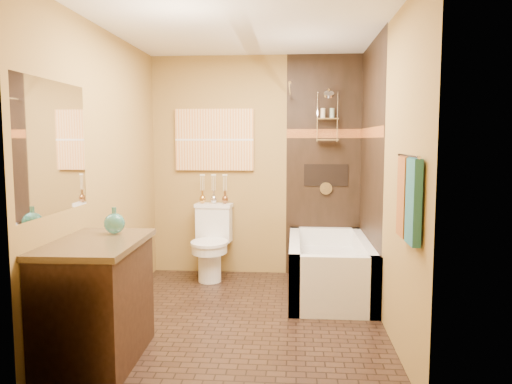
# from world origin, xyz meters

# --- Properties ---
(floor) EXTENTS (3.00, 3.00, 0.00)m
(floor) POSITION_xyz_m (0.00, 0.00, 0.00)
(floor) COLOR black
(floor) RESTS_ON ground
(wall_left) EXTENTS (0.02, 3.00, 2.50)m
(wall_left) POSITION_xyz_m (-1.20, 0.00, 1.25)
(wall_left) COLOR olive
(wall_left) RESTS_ON floor
(wall_right) EXTENTS (0.02, 3.00, 2.50)m
(wall_right) POSITION_xyz_m (1.20, 0.00, 1.25)
(wall_right) COLOR olive
(wall_right) RESTS_ON floor
(wall_back) EXTENTS (2.40, 0.02, 2.50)m
(wall_back) POSITION_xyz_m (0.00, 1.50, 1.25)
(wall_back) COLOR olive
(wall_back) RESTS_ON floor
(wall_front) EXTENTS (2.40, 0.02, 2.50)m
(wall_front) POSITION_xyz_m (0.00, -1.50, 1.25)
(wall_front) COLOR olive
(wall_front) RESTS_ON floor
(ceiling) EXTENTS (3.00, 3.00, 0.00)m
(ceiling) POSITION_xyz_m (0.00, 0.00, 2.50)
(ceiling) COLOR silver
(ceiling) RESTS_ON wall_back
(alcove_tile_back) EXTENTS (0.85, 0.01, 2.50)m
(alcove_tile_back) POSITION_xyz_m (0.78, 1.49, 1.25)
(alcove_tile_back) COLOR black
(alcove_tile_back) RESTS_ON wall_back
(alcove_tile_right) EXTENTS (0.01, 1.50, 2.50)m
(alcove_tile_right) POSITION_xyz_m (1.19, 0.75, 1.25)
(alcove_tile_right) COLOR black
(alcove_tile_right) RESTS_ON wall_right
(mosaic_band_back) EXTENTS (0.85, 0.01, 0.10)m
(mosaic_band_back) POSITION_xyz_m (0.78, 1.48, 1.62)
(mosaic_band_back) COLOR maroon
(mosaic_band_back) RESTS_ON alcove_tile_back
(mosaic_band_right) EXTENTS (0.01, 1.50, 0.10)m
(mosaic_band_right) POSITION_xyz_m (1.18, 0.75, 1.62)
(mosaic_band_right) COLOR maroon
(mosaic_band_right) RESTS_ON alcove_tile_right
(alcove_niche) EXTENTS (0.50, 0.01, 0.25)m
(alcove_niche) POSITION_xyz_m (0.80, 1.48, 1.15)
(alcove_niche) COLOR black
(alcove_niche) RESTS_ON alcove_tile_back
(shower_fixtures) EXTENTS (0.24, 0.33, 1.16)m
(shower_fixtures) POSITION_xyz_m (0.80, 1.38, 1.67)
(shower_fixtures) COLOR silver
(shower_fixtures) RESTS_ON floor
(curtain_rod) EXTENTS (0.03, 1.55, 0.03)m
(curtain_rod) POSITION_xyz_m (0.40, 0.75, 2.02)
(curtain_rod) COLOR silver
(curtain_rod) RESTS_ON wall_back
(towel_bar) EXTENTS (0.02, 0.55, 0.02)m
(towel_bar) POSITION_xyz_m (1.15, -1.05, 1.45)
(towel_bar) COLOR silver
(towel_bar) RESTS_ON wall_right
(towel_teal) EXTENTS (0.05, 0.22, 0.52)m
(towel_teal) POSITION_xyz_m (1.16, -1.18, 1.18)
(towel_teal) COLOR #1E5864
(towel_teal) RESTS_ON towel_bar
(towel_rust) EXTENTS (0.05, 0.22, 0.52)m
(towel_rust) POSITION_xyz_m (1.16, -0.92, 1.18)
(towel_rust) COLOR brown
(towel_rust) RESTS_ON towel_bar
(sunset_painting) EXTENTS (0.90, 0.04, 0.70)m
(sunset_painting) POSITION_xyz_m (-0.48, 1.48, 1.55)
(sunset_painting) COLOR orange
(sunset_painting) RESTS_ON wall_back
(vanity_mirror) EXTENTS (0.01, 1.00, 0.90)m
(vanity_mirror) POSITION_xyz_m (-1.19, -0.94, 1.50)
(vanity_mirror) COLOR white
(vanity_mirror) RESTS_ON wall_left
(bathtub) EXTENTS (0.80, 1.50, 0.55)m
(bathtub) POSITION_xyz_m (0.80, 0.75, 0.22)
(bathtub) COLOR white
(bathtub) RESTS_ON floor
(toilet) EXTENTS (0.43, 0.63, 0.82)m
(toilet) POSITION_xyz_m (-0.48, 1.20, 0.42)
(toilet) COLOR white
(toilet) RESTS_ON floor
(vanity) EXTENTS (0.62, 0.99, 0.86)m
(vanity) POSITION_xyz_m (-0.92, -0.94, 0.43)
(vanity) COLOR black
(vanity) RESTS_ON floor
(teal_bottle) EXTENTS (0.18, 0.18, 0.24)m
(teal_bottle) POSITION_xyz_m (-0.87, -0.68, 0.96)
(teal_bottle) COLOR #297B73
(teal_bottle) RESTS_ON vanity
(bud_vases) EXTENTS (0.33, 0.07, 0.33)m
(bud_vases) POSITION_xyz_m (-0.48, 1.39, 1.00)
(bud_vases) COLOR gold
(bud_vases) RESTS_ON toilet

